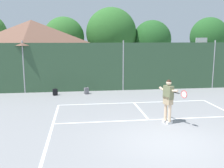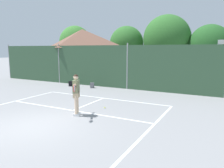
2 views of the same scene
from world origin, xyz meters
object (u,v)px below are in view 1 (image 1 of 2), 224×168
(backpack_grey, at_px, (87,91))
(tennis_player, at_px, (168,97))
(tennis_ball, at_px, (167,111))
(backpack_black, at_px, (55,92))
(basketball_hoop, at_px, (200,54))

(backpack_grey, bearing_deg, tennis_player, -62.75)
(tennis_ball, distance_m, backpack_grey, 5.90)
(tennis_player, distance_m, backpack_black, 7.98)
(basketball_hoop, xyz_separation_m, backpack_black, (-10.76, -2.67, -2.12))
(backpack_grey, bearing_deg, tennis_ball, -50.90)
(basketball_hoop, relative_size, tennis_ball, 53.79)
(tennis_player, relative_size, tennis_ball, 28.10)
(basketball_hoop, distance_m, tennis_ball, 9.02)
(tennis_player, bearing_deg, backpack_grey, 117.25)
(tennis_ball, relative_size, backpack_black, 0.14)
(basketball_hoop, xyz_separation_m, tennis_ball, (-5.09, -7.09, -2.28))
(basketball_hoop, distance_m, backpack_black, 11.29)
(basketball_hoop, relative_size, backpack_grey, 7.67)
(backpack_black, distance_m, backpack_grey, 1.96)
(tennis_player, relative_size, backpack_grey, 4.01)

